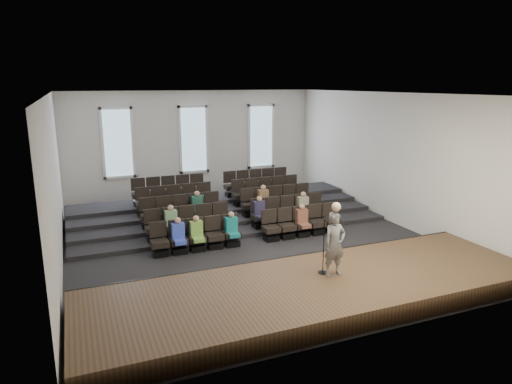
# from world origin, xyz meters

# --- Properties ---
(ground) EXTENTS (14.00, 14.00, 0.00)m
(ground) POSITION_xyz_m (0.00, 0.00, 0.00)
(ground) COLOR black
(ground) RESTS_ON ground
(ceiling) EXTENTS (12.00, 14.00, 0.02)m
(ceiling) POSITION_xyz_m (0.00, 0.00, 5.01)
(ceiling) COLOR white
(ceiling) RESTS_ON ground
(wall_back) EXTENTS (12.00, 0.04, 5.00)m
(wall_back) POSITION_xyz_m (0.00, 7.02, 2.50)
(wall_back) COLOR silver
(wall_back) RESTS_ON ground
(wall_front) EXTENTS (12.00, 0.04, 5.00)m
(wall_front) POSITION_xyz_m (0.00, -7.02, 2.50)
(wall_front) COLOR silver
(wall_front) RESTS_ON ground
(wall_left) EXTENTS (0.04, 14.00, 5.00)m
(wall_left) POSITION_xyz_m (-6.02, 0.00, 2.50)
(wall_left) COLOR silver
(wall_left) RESTS_ON ground
(wall_right) EXTENTS (0.04, 14.00, 5.00)m
(wall_right) POSITION_xyz_m (6.02, 0.00, 2.50)
(wall_right) COLOR silver
(wall_right) RESTS_ON ground
(stage) EXTENTS (11.80, 3.60, 0.50)m
(stage) POSITION_xyz_m (0.00, -5.10, 0.25)
(stage) COLOR #4E3721
(stage) RESTS_ON ground
(stage_lip) EXTENTS (11.80, 0.06, 0.52)m
(stage_lip) POSITION_xyz_m (0.00, -3.33, 0.25)
(stage_lip) COLOR black
(stage_lip) RESTS_ON ground
(risers) EXTENTS (11.80, 4.80, 0.60)m
(risers) POSITION_xyz_m (0.00, 3.17, 0.20)
(risers) COLOR black
(risers) RESTS_ON ground
(seating_rows) EXTENTS (6.80, 4.70, 1.67)m
(seating_rows) POSITION_xyz_m (-0.00, 1.54, 0.68)
(seating_rows) COLOR black
(seating_rows) RESTS_ON ground
(windows) EXTENTS (8.44, 0.10, 3.24)m
(windows) POSITION_xyz_m (0.00, 6.95, 2.70)
(windows) COLOR white
(windows) RESTS_ON wall_back
(audience) EXTENTS (5.45, 2.64, 1.10)m
(audience) POSITION_xyz_m (-0.28, 0.22, 0.80)
(audience) COLOR #7DB648
(audience) RESTS_ON seating_rows
(speaker) EXTENTS (0.63, 0.44, 1.68)m
(speaker) POSITION_xyz_m (0.57, -4.91, 1.34)
(speaker) COLOR #615E5B
(speaker) RESTS_ON stage
(mic_stand) EXTENTS (0.24, 0.24, 1.46)m
(mic_stand) POSITION_xyz_m (0.37, -4.70, 0.93)
(mic_stand) COLOR black
(mic_stand) RESTS_ON stage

